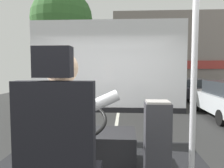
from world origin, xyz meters
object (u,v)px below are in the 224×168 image
object	(u,v)px
parked_car_black	(190,88)
parked_car_red	(174,83)
driver_seat	(60,165)
handrail_pole	(194,76)
fare_box	(157,143)
parked_car_white	(163,80)
bus_driver	(64,127)
steering_console	(91,146)

from	to	relation	value
parked_car_black	parked_car_red	distance (m)	4.41
driver_seat	handrail_pole	bearing A→B (deg)	16.10
handrail_pole	fare_box	bearing A→B (deg)	107.35
parked_car_red	parked_car_white	distance (m)	4.84
bus_driver	handrail_pole	distance (m)	1.00
steering_console	parked_car_red	size ratio (longest dim) A/B	0.25
parked_car_white	driver_seat	bearing A→B (deg)	-101.73
driver_seat	parked_car_red	world-z (taller)	driver_seat
parked_car_black	parked_car_white	distance (m)	9.25
steering_console	parked_car_black	distance (m)	12.18
parked_car_white	parked_car_red	bearing A→B (deg)	-89.72
driver_seat	parked_car_red	xyz separation A→B (m)	(4.55, 16.94, -0.63)
fare_box	parked_car_black	xyz separation A→B (m)	(3.81, 11.71, -0.52)
driver_seat	parked_car_black	xyz separation A→B (m)	(4.55, 12.53, -0.65)
handrail_pole	bus_driver	bearing A→B (deg)	-170.28
fare_box	driver_seat	bearing A→B (deg)	-132.29
driver_seat	steering_console	distance (m)	1.28
handrail_pole	parked_car_black	world-z (taller)	handrail_pole
bus_driver	steering_console	size ratio (longest dim) A/B	0.77
steering_console	parked_car_black	world-z (taller)	steering_console
parked_car_red	steering_console	bearing A→B (deg)	-106.15
parked_car_black	parked_car_red	xyz separation A→B (m)	(-0.01, 4.41, 0.02)
bus_driver	parked_car_white	size ratio (longest dim) A/B	0.22
driver_seat	handrail_pole	world-z (taller)	handrail_pole
fare_box	parked_car_black	world-z (taller)	fare_box
steering_console	fare_box	size ratio (longest dim) A/B	1.28
handrail_pole	parked_car_white	distance (m)	21.84
driver_seat	handrail_pole	distance (m)	1.12
handrail_pole	parked_car_red	world-z (taller)	handrail_pole
bus_driver	driver_seat	bearing A→B (deg)	-90.00
bus_driver	parked_car_white	bearing A→B (deg)	78.21
handrail_pole	fare_box	world-z (taller)	handrail_pole
bus_driver	parked_car_white	xyz separation A→B (m)	(4.52, 21.67, -0.86)
fare_box	parked_car_red	xyz separation A→B (m)	(3.80, 16.12, -0.50)
fare_box	parked_car_black	distance (m)	12.32
handrail_pole	fare_box	distance (m)	0.91
driver_seat	parked_car_black	bearing A→B (deg)	70.02
handrail_pole	parked_car_white	bearing A→B (deg)	80.49
steering_console	handrail_pole	distance (m)	1.61
steering_console	parked_car_white	size ratio (longest dim) A/B	0.28
bus_driver	parked_car_white	world-z (taller)	bus_driver
parked_car_white	handrail_pole	bearing A→B (deg)	-99.51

